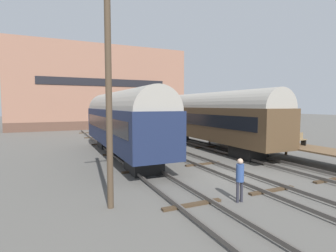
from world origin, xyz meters
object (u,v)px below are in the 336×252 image
at_px(person_worker, 240,176).
at_px(train_car_brown, 205,116).
at_px(train_car_navy, 122,120).
at_px(utility_pole, 108,79).
at_px(bench, 297,139).

bearing_deg(person_worker, train_car_brown, 63.23).
relative_size(train_car_navy, person_worker, 8.42).
relative_size(train_car_brown, utility_pole, 1.93).
relative_size(train_car_brown, train_car_navy, 1.20).
xyz_separation_m(bench, person_worker, (-8.93, -4.66, -0.49)).
bearing_deg(utility_pole, bench, 12.45).
height_order(train_car_brown, person_worker, train_car_brown).
relative_size(bench, person_worker, 0.77).
xyz_separation_m(bench, utility_pole, (-13.88, -3.07, 3.34)).
xyz_separation_m(train_car_navy, person_worker, (1.96, -11.35, -1.77)).
xyz_separation_m(train_car_brown, train_car_navy, (-8.44, -1.48, -0.07)).
distance_m(train_car_navy, bench, 12.85).
bearing_deg(bench, train_car_navy, 148.42).
bearing_deg(utility_pole, person_worker, -17.85).
bearing_deg(train_car_brown, train_car_navy, -170.03).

